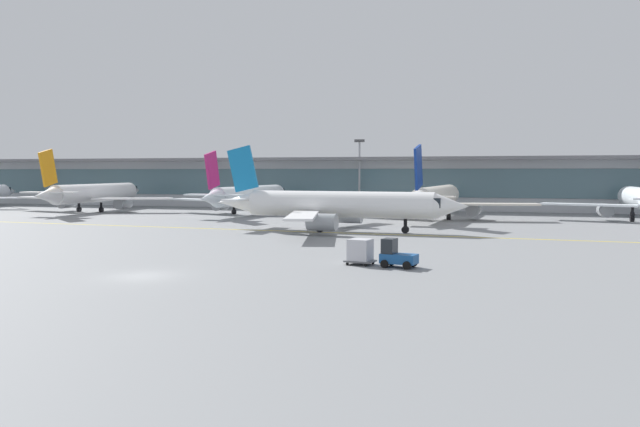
# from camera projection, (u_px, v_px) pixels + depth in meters

# --- Properties ---
(ground_plane) EXTENTS (400.00, 400.00, 0.00)m
(ground_plane) POSITION_uv_depth(u_px,v_px,m) (143.00, 276.00, 42.35)
(ground_plane) COLOR gray
(taxiway_centreline_stripe) EXTENTS (109.89, 5.70, 0.01)m
(taxiway_centreline_stripe) POSITION_uv_depth(u_px,v_px,m) (336.00, 233.00, 72.18)
(taxiway_centreline_stripe) COLOR yellow
(taxiway_centreline_stripe) RESTS_ON ground_plane
(terminal_concourse) EXTENTS (226.05, 11.00, 9.60)m
(terminal_concourse) POSITION_uv_depth(u_px,v_px,m) (373.00, 182.00, 119.07)
(terminal_concourse) COLOR #B2B7BC
(terminal_concourse) RESTS_ON ground_plane
(gate_airplane_1) EXTENTS (29.52, 31.78, 10.53)m
(gate_airplane_1) POSITION_uv_depth(u_px,v_px,m) (95.00, 193.00, 110.09)
(gate_airplane_1) COLOR white
(gate_airplane_1) RESTS_ON ground_plane
(gate_airplane_2) EXTENTS (28.20, 30.39, 10.06)m
(gate_airplane_2) POSITION_uv_depth(u_px,v_px,m) (249.00, 196.00, 103.39)
(gate_airplane_2) COLOR white
(gate_airplane_2) RESTS_ON ground_plane
(gate_airplane_3) EXTENTS (29.45, 31.80, 10.53)m
(gate_airplane_3) POSITION_uv_depth(u_px,v_px,m) (436.00, 198.00, 93.15)
(gate_airplane_3) COLOR silver
(gate_airplane_3) RESTS_ON ground_plane
(taxiing_regional_jet) EXTENTS (30.83, 28.66, 10.22)m
(taxiing_regional_jet) POSITION_uv_depth(u_px,v_px,m) (337.00, 205.00, 74.02)
(taxiing_regional_jet) COLOR white
(taxiing_regional_jet) RESTS_ON ground_plane
(baggage_tug) EXTENTS (2.82, 2.02, 2.10)m
(baggage_tug) POSITION_uv_depth(u_px,v_px,m) (396.00, 255.00, 46.17)
(baggage_tug) COLOR #194C8C
(baggage_tug) RESTS_ON ground_plane
(cargo_dolly_lead) EXTENTS (2.36, 1.97, 1.94)m
(cargo_dolly_lead) POSITION_uv_depth(u_px,v_px,m) (360.00, 251.00, 47.44)
(cargo_dolly_lead) COLOR #595B60
(cargo_dolly_lead) RESTS_ON ground_plane
(apron_light_mast_1) EXTENTS (1.80, 0.36, 12.75)m
(apron_light_mast_1) POSITION_uv_depth(u_px,v_px,m) (359.00, 171.00, 113.46)
(apron_light_mast_1) COLOR gray
(apron_light_mast_1) RESTS_ON ground_plane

